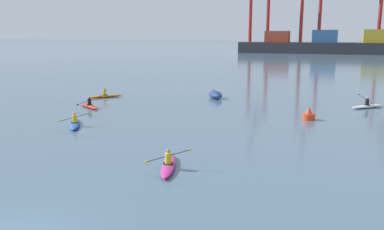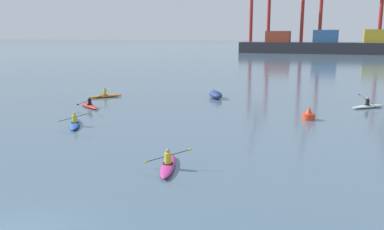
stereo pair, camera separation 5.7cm
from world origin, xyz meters
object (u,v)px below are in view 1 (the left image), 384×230
gantry_crane_west (259,2)px  capsized_dinghy (215,95)px  container_barge (325,45)px  kayak_white (368,106)px  kayak_orange (105,96)px  channel_buoy (309,115)px  kayak_red (89,105)px  kayak_blue (75,124)px  kayak_magenta (169,165)px

gantry_crane_west → capsized_dinghy: (17.22, -111.64, -17.10)m
container_barge → kayak_white: 101.12m
kayak_orange → channel_buoy: bearing=-12.0°
kayak_red → gantry_crane_west: bearing=94.1°
capsized_dinghy → kayak_blue: size_ratio=0.87×
container_barge → kayak_magenta: size_ratio=15.90×
kayak_white → capsized_dinghy: bearing=177.2°
gantry_crane_west → kayak_red: 121.55m
container_barge → channel_buoy: bearing=-88.5°
container_barge → kayak_magenta: container_barge is taller
channel_buoy → kayak_red: bearing=-176.4°
container_barge → gantry_crane_west: gantry_crane_west is taller
capsized_dinghy → channel_buoy: size_ratio=2.78×
capsized_dinghy → kayak_orange: bearing=-163.0°
gantry_crane_west → kayak_blue: bearing=-84.7°
capsized_dinghy → channel_buoy: bearing=-38.4°
gantry_crane_west → kayak_blue: gantry_crane_west is taller
kayak_red → kayak_magenta: 17.45m
kayak_orange → kayak_magenta: bearing=-50.9°
kayak_blue → container_barge: bearing=84.1°
kayak_blue → kayak_magenta: 11.02m
channel_buoy → kayak_white: 7.88m
container_barge → kayak_blue: bearing=-95.9°
kayak_white → kayak_magenta: size_ratio=0.84×
gantry_crane_west → kayak_magenta: gantry_crane_west is taller
channel_buoy → kayak_blue: bearing=-153.0°
container_barge → kayak_orange: container_barge is taller
kayak_blue → kayak_magenta: (9.33, -5.86, -0.00)m
channel_buoy → kayak_blue: size_ratio=0.31×
capsized_dinghy → gantry_crane_west: bearing=98.8°
channel_buoy → kayak_orange: size_ratio=0.33×
container_barge → kayak_orange: size_ratio=18.02×
kayak_blue → kayak_white: bearing=36.7°
kayak_magenta → kayak_orange: kayak_orange is taller
kayak_red → kayak_blue: bearing=-63.6°
kayak_red → kayak_white: (22.00, 7.71, -0.00)m
kayak_magenta → kayak_red: bearing=135.7°
gantry_crane_west → kayak_magenta: (21.15, -132.20, -17.28)m
capsized_dinghy → kayak_white: 13.46m
capsized_dinghy → kayak_orange: kayak_orange is taller
kayak_magenta → channel_buoy: bearing=68.5°
container_barge → kayak_magenta: bearing=-91.2°
kayak_red → kayak_white: 23.31m
capsized_dinghy → kayak_white: size_ratio=0.96×
kayak_blue → kayak_red: (-3.15, 6.33, 0.00)m
capsized_dinghy → container_barge: bearing=86.3°
kayak_orange → capsized_dinghy: bearing=17.0°
channel_buoy → kayak_white: size_ratio=0.35×
kayak_white → kayak_blue: bearing=-143.3°
channel_buoy → capsized_dinghy: bearing=141.6°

